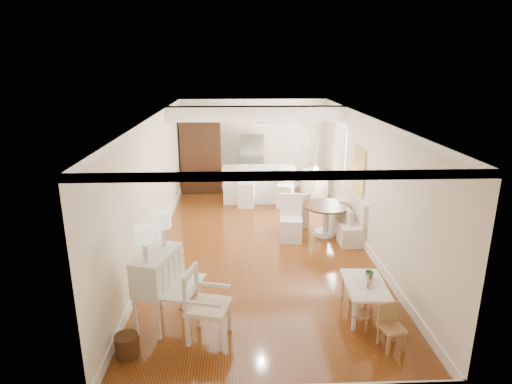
{
  "coord_description": "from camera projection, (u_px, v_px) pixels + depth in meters",
  "views": [
    {
      "loc": [
        -0.46,
        -8.65,
        3.85
      ],
      "look_at": [
        -0.09,
        0.3,
        1.13
      ],
      "focal_mm": 30.0,
      "sensor_mm": 36.0,
      "label": 1
    }
  ],
  "objects": [
    {
      "name": "kids_table",
      "position": [
        364.0,
        298.0,
        6.79
      ],
      "size": [
        0.68,
        1.07,
        0.52
      ],
      "primitive_type": "cube",
      "rotation": [
        0.0,
        0.0,
        -0.05
      ],
      "color": "silver",
      "rests_on": "ground"
    },
    {
      "name": "banquette",
      "position": [
        346.0,
        215.0,
        9.82
      ],
      "size": [
        0.52,
        1.6,
        0.98
      ],
      "primitive_type": "cube",
      "color": "silver",
      "rests_on": "ground"
    },
    {
      "name": "kids_chair_c",
      "position": [
        392.0,
        328.0,
        5.92
      ],
      "size": [
        0.37,
        0.37,
        0.65
      ],
      "primitive_type": "cube",
      "rotation": [
        0.0,
        0.0,
        0.21
      ],
      "color": "#A87D4C",
      "rests_on": "ground"
    },
    {
      "name": "dining_table",
      "position": [
        326.0,
        220.0,
        9.86
      ],
      "size": [
        1.26,
        1.26,
        0.73
      ],
      "primitive_type": "cylinder",
      "rotation": [
        0.0,
        0.0,
        0.19
      ],
      "color": "#4A2918",
      "rests_on": "ground"
    },
    {
      "name": "gustavian_armchair",
      "position": [
        208.0,
        305.0,
        6.08
      ],
      "size": [
        0.75,
        0.75,
        1.07
      ],
      "primitive_type": "cube",
      "rotation": [
        0.0,
        0.0,
        1.33
      ],
      "color": "silver",
      "rests_on": "ground"
    },
    {
      "name": "room",
      "position": [
        262.0,
        154.0,
        9.14
      ],
      "size": [
        9.0,
        9.04,
        2.82
      ],
      "color": "brown",
      "rests_on": "ground"
    },
    {
      "name": "slip_chair_near",
      "position": [
        291.0,
        218.0,
        9.54
      ],
      "size": [
        0.54,
        0.56,
        1.03
      ],
      "primitive_type": "cube",
      "rotation": [
        0.0,
        0.0,
        -0.11
      ],
      "color": "white",
      "rests_on": "ground"
    },
    {
      "name": "kids_chair_b",
      "position": [
        358.0,
        295.0,
        6.79
      ],
      "size": [
        0.37,
        0.37,
        0.62
      ],
      "primitive_type": "cube",
      "rotation": [
        0.0,
        0.0,
        -1.85
      ],
      "color": "tan",
      "rests_on": "ground"
    },
    {
      "name": "pencil_cup",
      "position": [
        369.0,
        275.0,
        6.89
      ],
      "size": [
        0.18,
        0.18,
        0.11
      ],
      "primitive_type": "imported",
      "rotation": [
        0.0,
        0.0,
        -0.38
      ],
      "color": "#4F8851",
      "rests_on": "kids_table"
    },
    {
      "name": "kids_chair_a",
      "position": [
        360.0,
        313.0,
        6.41
      ],
      "size": [
        0.29,
        0.29,
        0.49
      ],
      "primitive_type": "cube",
      "rotation": [
        0.0,
        0.0,
        -1.82
      ],
      "color": "#AF794F",
      "rests_on": "ground"
    },
    {
      "name": "bar_stool_left",
      "position": [
        247.0,
        187.0,
        11.79
      ],
      "size": [
        0.51,
        0.51,
        1.11
      ],
      "primitive_type": "cube",
      "rotation": [
        0.0,
        0.0,
        -0.16
      ],
      "color": "white",
      "rests_on": "ground"
    },
    {
      "name": "pantry_cabinet",
      "position": [
        201.0,
        155.0,
        13.0
      ],
      "size": [
        1.2,
        0.6,
        2.3
      ],
      "primitive_type": "cube",
      "color": "#381E11",
      "rests_on": "ground"
    },
    {
      "name": "slip_chair_far",
      "position": [
        297.0,
        210.0,
        10.29
      ],
      "size": [
        0.6,
        0.6,
        0.88
      ],
      "primitive_type": "cube",
      "rotation": [
        0.0,
        0.0,
        -2.48
      ],
      "color": "white",
      "rests_on": "ground"
    },
    {
      "name": "fridge",
      "position": [
        263.0,
        163.0,
        13.12
      ],
      "size": [
        0.75,
        0.65,
        1.8
      ],
      "primitive_type": "imported",
      "color": "silver",
      "rests_on": "ground"
    },
    {
      "name": "sideboard",
      "position": [
        314.0,
        186.0,
        12.36
      ],
      "size": [
        0.66,
        0.99,
        0.87
      ],
      "primitive_type": "cube",
      "rotation": [
        0.0,
        0.0,
        0.3
      ],
      "color": "white",
      "rests_on": "ground"
    },
    {
      "name": "wicker_basket",
      "position": [
        127.0,
        346.0,
        5.81
      ],
      "size": [
        0.4,
        0.4,
        0.32
      ],
      "primitive_type": "cylinder",
      "rotation": [
        0.0,
        0.0,
        0.3
      ],
      "color": "#4A2D17",
      "rests_on": "ground"
    },
    {
      "name": "bar_stool_right",
      "position": [
        285.0,
        189.0,
        11.72
      ],
      "size": [
        0.5,
        0.5,
        1.03
      ],
      "primitive_type": "cube",
      "rotation": [
        0.0,
        0.0,
        -0.25
      ],
      "color": "white",
      "rests_on": "ground"
    },
    {
      "name": "breakfast_counter",
      "position": [
        259.0,
        184.0,
        12.22
      ],
      "size": [
        2.05,
        0.65,
        1.03
      ],
      "primitive_type": "cube",
      "color": "white",
      "rests_on": "ground"
    },
    {
      "name": "branch_vase",
      "position": [
        315.0,
        168.0,
        12.18
      ],
      "size": [
        0.23,
        0.23,
        0.21
      ],
      "primitive_type": "imported",
      "rotation": [
        0.0,
        0.0,
        0.2
      ],
      "color": "white",
      "rests_on": "sideboard"
    },
    {
      "name": "secretary_bureau",
      "position": [
        158.0,
        288.0,
        6.46
      ],
      "size": [
        1.13,
        1.14,
        1.17
      ],
      "primitive_type": "cube",
      "rotation": [
        0.0,
        0.0,
        -0.28
      ],
      "color": "white",
      "rests_on": "ground"
    }
  ]
}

